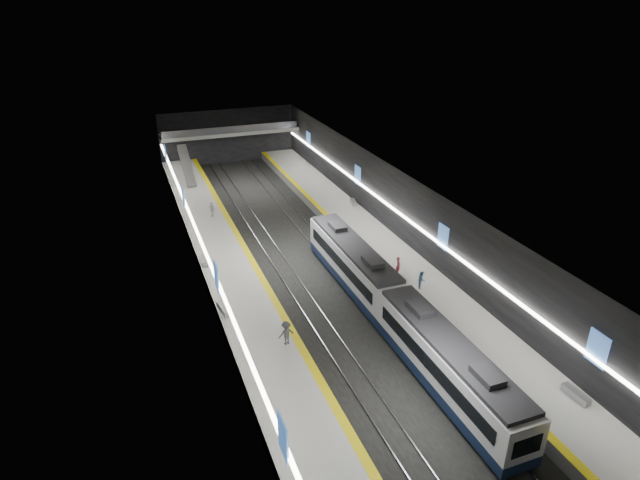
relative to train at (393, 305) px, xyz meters
name	(u,v)px	position (x,y,z in m)	size (l,w,h in m)	color
ground	(306,261)	(-2.50, 13.11, -2.20)	(70.00, 70.00, 0.00)	black
ceiling	(305,184)	(-2.50, 13.11, 5.80)	(20.00, 70.00, 0.04)	beige
wall_left	(199,240)	(-12.50, 13.11, 1.80)	(0.04, 70.00, 8.00)	black
wall_right	(399,210)	(7.50, 13.11, 1.80)	(0.04, 70.00, 8.00)	black
wall_back	(228,136)	(-2.50, 48.11, 1.80)	(20.00, 0.04, 8.00)	black
platform_left	(230,270)	(-10.00, 13.11, -1.70)	(5.00, 70.00, 1.00)	slate
tile_surface_left	(229,265)	(-10.00, 13.11, -1.19)	(5.00, 70.00, 0.02)	#A5A6A1
tactile_strip_left	(252,261)	(-7.80, 13.11, -1.18)	(0.60, 70.00, 0.02)	yellow
platform_right	(375,245)	(5.00, 13.11, -1.70)	(5.00, 70.00, 1.00)	slate
tile_surface_right	(376,240)	(5.00, 13.11, -1.19)	(5.00, 70.00, 0.02)	#A5A6A1
tactile_strip_right	(356,244)	(2.80, 13.11, -1.18)	(0.60, 70.00, 0.02)	yellow
rails	(306,261)	(-2.50, 13.11, -2.14)	(6.52, 70.00, 0.12)	gray
train	(393,305)	(0.00, 0.00, 0.00)	(2.69, 30.04, 3.60)	#0F1D3A
ad_posters	(302,215)	(-2.50, 14.11, 2.30)	(19.94, 53.50, 2.20)	#477ED5
cove_light_left	(201,242)	(-12.30, 13.11, 1.60)	(0.25, 68.60, 0.12)	white
cove_light_right	(397,212)	(7.30, 13.11, 1.60)	(0.25, 68.60, 0.12)	white
mezzanine_bridge	(230,132)	(-2.50, 46.04, 2.84)	(20.00, 3.00, 1.50)	gray
escalator	(187,166)	(-10.00, 39.11, 0.70)	(1.20, 8.00, 0.60)	#99999E
bench_left_near	(224,309)	(-12.00, 5.61, -0.95)	(0.56, 2.03, 0.50)	#99999E
bench_left_far	(205,260)	(-12.00, 14.40, -0.95)	(0.55, 1.98, 0.48)	#99999E
bench_right_near	(576,395)	(6.58, -11.92, -0.96)	(0.54, 1.93, 0.47)	#99999E
bench_right_far	(354,202)	(7.00, 23.10, -0.98)	(0.49, 1.77, 0.43)	#99999E
passenger_right_a	(398,266)	(3.73, 6.08, -0.33)	(0.63, 0.42, 1.74)	#B3424D
passenger_right_b	(422,280)	(4.51, 3.35, -0.43)	(0.74, 0.58, 1.52)	teal
passenger_left_a	(212,209)	(-9.30, 25.28, -0.34)	(1.01, 0.42, 1.72)	beige
passenger_left_b	(286,333)	(-8.66, -0.20, -0.27)	(1.19, 0.69, 1.85)	#43454B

